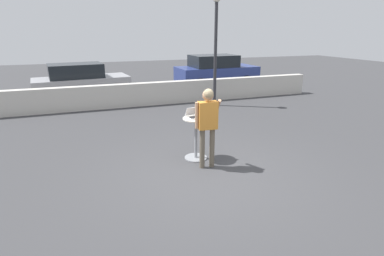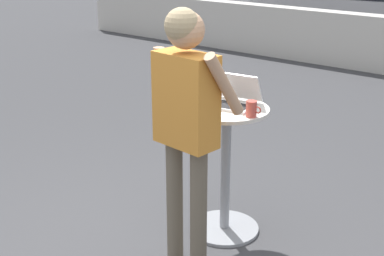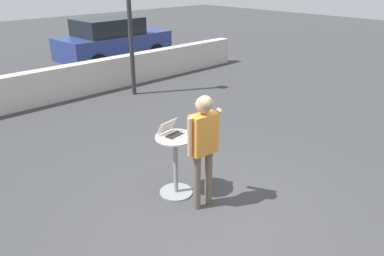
{
  "view_description": "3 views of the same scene",
  "coord_description": "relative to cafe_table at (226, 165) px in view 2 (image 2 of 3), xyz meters",
  "views": [
    {
      "loc": [
        -2.14,
        -5.12,
        2.81
      ],
      "look_at": [
        -0.16,
        0.46,
        0.89
      ],
      "focal_mm": 28.0,
      "sensor_mm": 36.0,
      "label": 1
    },
    {
      "loc": [
        2.13,
        -2.03,
        2.11
      ],
      "look_at": [
        0.12,
        0.45,
        0.95
      ],
      "focal_mm": 50.0,
      "sensor_mm": 36.0,
      "label": 2
    },
    {
      "loc": [
        -3.2,
        -2.94,
        3.24
      ],
      "look_at": [
        0.05,
        0.48,
        1.24
      ],
      "focal_mm": 35.0,
      "sensor_mm": 36.0,
      "label": 3
    }
  ],
  "objects": [
    {
      "name": "cafe_table",
      "position": [
        0.0,
        0.0,
        0.0
      ],
      "size": [
        0.6,
        0.6,
        0.97
      ],
      "color": "gray",
      "rests_on": "ground_plane"
    },
    {
      "name": "laptop",
      "position": [
        -0.01,
        0.07,
        0.49
      ],
      "size": [
        0.38,
        0.35,
        0.22
      ],
      "color": "silver",
      "rests_on": "cafe_table"
    },
    {
      "name": "coffee_mug",
      "position": [
        0.24,
        -0.06,
        0.49
      ],
      "size": [
        0.11,
        0.07,
        0.11
      ],
      "color": "#C14C42",
      "rests_on": "cafe_table"
    },
    {
      "name": "standing_person",
      "position": [
        0.06,
        -0.52,
        0.56
      ],
      "size": [
        0.56,
        0.36,
        1.72
      ],
      "color": "brown",
      "rests_on": "ground_plane"
    },
    {
      "name": "parked_car_near_street",
      "position": [
        -2.44,
        7.76,
        0.22
      ],
      "size": [
        4.08,
        2.13,
        1.5
      ],
      "color": "#9E9EA3",
      "rests_on": "ground_plane"
    }
  ]
}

